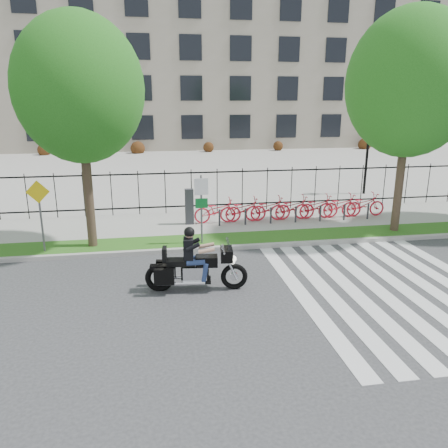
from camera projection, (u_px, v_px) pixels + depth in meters
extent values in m
plane|color=#323234|center=(224.00, 301.00, 11.73)|extent=(120.00, 120.00, 0.00)
cube|color=#A4A19B|center=(205.00, 249.00, 15.59)|extent=(60.00, 0.20, 0.15)
cube|color=#205916|center=(203.00, 242.00, 16.40)|extent=(60.00, 1.50, 0.15)
cube|color=gray|center=(196.00, 224.00, 18.77)|extent=(60.00, 3.50, 0.15)
cube|color=gray|center=(174.00, 166.00, 35.42)|extent=(80.00, 34.00, 0.10)
cube|color=gray|center=(162.00, 58.00, 51.66)|extent=(60.00, 20.00, 20.00)
cylinder|color=black|center=(367.00, 160.00, 24.14)|extent=(0.14, 0.14, 4.00)
cylinder|color=black|center=(370.00, 125.00, 23.61)|extent=(0.06, 0.70, 0.70)
sphere|color=white|center=(364.00, 123.00, 23.53)|extent=(0.36, 0.36, 0.36)
sphere|color=white|center=(376.00, 123.00, 23.64)|extent=(0.36, 0.36, 0.36)
cylinder|color=#32241B|center=(88.00, 189.00, 15.18)|extent=(0.32, 0.32, 4.14)
ellipsoid|color=#195814|center=(79.00, 89.00, 14.27)|extent=(4.23, 4.23, 4.86)
cylinder|color=#32241B|center=(400.00, 178.00, 17.03)|extent=(0.32, 0.32, 4.23)
ellipsoid|color=#195814|center=(410.00, 83.00, 16.06)|extent=(4.72, 4.72, 5.42)
cube|color=#2D2D33|center=(189.00, 207.00, 18.26)|extent=(0.35, 0.25, 1.50)
imported|color=red|center=(218.00, 211.00, 18.51)|extent=(2.01, 0.70, 1.05)
cylinder|color=#2D2D33|center=(219.00, 218.00, 18.09)|extent=(0.08, 0.08, 0.70)
imported|color=red|center=(243.00, 210.00, 18.69)|extent=(2.01, 0.70, 1.05)
cylinder|color=#2D2D33|center=(245.00, 217.00, 18.26)|extent=(0.08, 0.08, 0.70)
imported|color=red|center=(268.00, 209.00, 18.86)|extent=(2.01, 0.70, 1.05)
cylinder|color=#2D2D33|center=(271.00, 215.00, 18.44)|extent=(0.08, 0.08, 0.70)
imported|color=red|center=(292.00, 208.00, 19.04)|extent=(2.01, 0.70, 1.05)
cylinder|color=#2D2D33|center=(296.00, 214.00, 18.61)|extent=(0.08, 0.08, 0.70)
imported|color=red|center=(316.00, 207.00, 19.21)|extent=(2.01, 0.70, 1.05)
cylinder|color=#2D2D33|center=(320.00, 213.00, 18.78)|extent=(0.08, 0.08, 0.70)
imported|color=red|center=(340.00, 206.00, 19.38)|extent=(2.01, 0.70, 1.05)
cylinder|color=#2D2D33|center=(344.00, 212.00, 18.96)|extent=(0.08, 0.08, 0.70)
imported|color=red|center=(363.00, 205.00, 19.56)|extent=(2.01, 0.70, 1.05)
cylinder|color=#2D2D33|center=(368.00, 211.00, 19.13)|extent=(0.08, 0.08, 0.70)
cylinder|color=#59595B|center=(201.00, 210.00, 15.69)|extent=(0.07, 0.07, 2.50)
cube|color=white|center=(201.00, 187.00, 15.42)|extent=(0.50, 0.03, 0.60)
cube|color=#0C6626|center=(201.00, 203.00, 15.59)|extent=(0.45, 0.03, 0.35)
cylinder|color=#59595B|center=(41.00, 218.00, 14.84)|extent=(0.07, 0.07, 2.40)
cube|color=yellow|center=(38.00, 192.00, 14.56)|extent=(0.78, 0.03, 0.78)
torus|color=black|center=(234.00, 276.00, 12.39)|extent=(0.78, 0.23, 0.77)
torus|color=black|center=(159.00, 278.00, 12.29)|extent=(0.83, 0.26, 0.81)
cube|color=black|center=(226.00, 254.00, 12.20)|extent=(0.40, 0.65, 0.33)
cube|color=#26262B|center=(229.00, 245.00, 12.13)|extent=(0.23, 0.57, 0.34)
cube|color=silver|center=(195.00, 273.00, 12.30)|extent=(0.71, 0.45, 0.45)
cube|color=black|center=(207.00, 261.00, 12.22)|extent=(0.65, 0.45, 0.29)
cube|color=black|center=(181.00, 262.00, 12.19)|extent=(0.82, 0.49, 0.16)
cube|color=black|center=(164.00, 254.00, 12.10)|extent=(0.15, 0.39, 0.38)
cube|color=black|center=(164.00, 277.00, 11.93)|extent=(0.57, 0.24, 0.45)
cube|color=black|center=(166.00, 268.00, 12.57)|extent=(0.57, 0.24, 0.45)
cube|color=black|center=(188.00, 248.00, 12.09)|extent=(0.32, 0.47, 0.58)
sphere|color=tan|center=(189.00, 234.00, 11.98)|extent=(0.26, 0.26, 0.26)
sphere|color=black|center=(189.00, 232.00, 11.96)|extent=(0.30, 0.30, 0.30)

